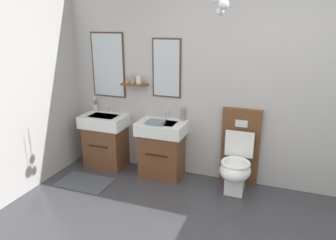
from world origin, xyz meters
The scene contains 10 objects.
wall_back centered at (-0.02, 1.72, 1.34)m, with size 5.46×0.59×2.68m.
bath_mat centered at (-2.08, 0.90, 0.01)m, with size 0.68×0.44×0.01m, color #474C56.
vanity_sink_left centered at (-2.08, 1.47, 0.41)m, with size 0.63×0.45×0.77m.
tap_on_left_sink centered at (-2.08, 1.63, 0.84)m, with size 0.03×0.13×0.11m.
vanity_sink_right centered at (-1.21, 1.47, 0.41)m, with size 0.63×0.45×0.77m.
tap_on_right_sink centered at (-1.21, 1.63, 0.84)m, with size 0.03×0.13×0.11m.
toilet centered at (-0.20, 1.46, 0.38)m, with size 0.48×0.63×1.00m.
toothbrush_cup centered at (-2.32, 1.62, 0.83)m, with size 0.07×0.07×0.21m.
soap_dispenser centered at (-0.97, 1.63, 0.85)m, with size 0.06×0.06×0.20m.
folded_hand_towel centered at (-1.25, 1.35, 0.79)m, with size 0.22×0.16×0.04m, color gray.
Camera 1 is at (0.25, -2.21, 2.04)m, focal length 33.93 mm.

